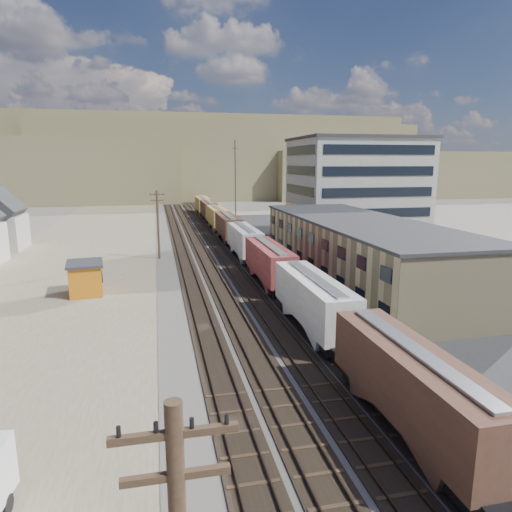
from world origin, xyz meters
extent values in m
plane|color=#6B6356|center=(0.00, 0.00, 0.00)|extent=(300.00, 300.00, 0.00)
cube|color=#4C4742|center=(0.00, 50.00, 0.03)|extent=(18.00, 200.00, 0.06)
cube|color=#73634F|center=(-20.00, 40.00, 0.01)|extent=(24.00, 180.00, 0.03)
cube|color=#232326|center=(22.00, 35.00, 0.02)|extent=(26.00, 120.00, 0.04)
cube|color=black|center=(-5.00, 50.00, 0.10)|extent=(2.60, 200.00, 0.08)
cube|color=#38281E|center=(-5.72, 50.00, 0.22)|extent=(0.08, 200.00, 0.16)
cube|color=#38281E|center=(-4.28, 50.00, 0.22)|extent=(0.08, 200.00, 0.16)
cube|color=black|center=(-2.00, 50.00, 0.10)|extent=(2.60, 200.00, 0.08)
cube|color=#38281E|center=(-2.72, 50.00, 0.22)|extent=(0.08, 200.00, 0.16)
cube|color=#38281E|center=(-1.28, 50.00, 0.22)|extent=(0.08, 200.00, 0.16)
cube|color=black|center=(1.00, 50.00, 0.10)|extent=(2.60, 200.00, 0.08)
cube|color=#38281E|center=(0.28, 50.00, 0.22)|extent=(0.08, 200.00, 0.16)
cube|color=#38281E|center=(1.72, 50.00, 0.22)|extent=(0.08, 200.00, 0.16)
cube|color=black|center=(3.80, 50.00, 0.10)|extent=(2.60, 200.00, 0.08)
cube|color=#38281E|center=(3.08, 50.00, 0.22)|extent=(0.08, 200.00, 0.16)
cube|color=#38281E|center=(4.52, 50.00, 0.22)|extent=(0.08, 200.00, 0.16)
cube|color=black|center=(3.80, -10.85, 0.75)|extent=(2.20, 2.20, 0.90)
cube|color=black|center=(3.80, -0.70, 0.75)|extent=(2.20, 2.20, 0.90)
cube|color=#432B1C|center=(3.80, -5.78, 2.90)|extent=(3.00, 13.34, 3.40)
cube|color=#B7B7B2|center=(3.80, -5.78, 4.68)|extent=(0.90, 12.32, 0.16)
cube|color=black|center=(3.80, 4.35, 0.75)|extent=(2.20, 2.20, 0.90)
cube|color=black|center=(3.80, 14.50, 0.75)|extent=(2.20, 2.20, 0.90)
cube|color=#B4B4A9|center=(3.80, 9.42, 2.90)|extent=(3.00, 13.34, 3.40)
cube|color=#B7B7B2|center=(3.80, 9.42, 4.68)|extent=(0.90, 12.32, 0.16)
cube|color=black|center=(3.80, 19.55, 0.75)|extent=(2.20, 2.20, 0.90)
cube|color=black|center=(3.80, 29.70, 0.75)|extent=(2.20, 2.20, 0.90)
cube|color=maroon|center=(3.80, 24.62, 2.90)|extent=(3.00, 13.34, 3.40)
cube|color=#B7B7B2|center=(3.80, 24.62, 4.68)|extent=(0.90, 12.33, 0.16)
cube|color=black|center=(3.80, 34.75, 0.75)|extent=(2.20, 2.20, 0.90)
cube|color=black|center=(3.80, 44.90, 0.75)|extent=(2.20, 2.20, 0.90)
cube|color=#B4B4A9|center=(3.80, 39.82, 2.90)|extent=(3.00, 13.34, 3.40)
cube|color=#B7B7B2|center=(3.80, 39.82, 4.68)|extent=(0.90, 12.33, 0.16)
cube|color=black|center=(3.80, 49.95, 0.75)|extent=(2.20, 2.20, 0.90)
cube|color=black|center=(3.80, 60.10, 0.75)|extent=(2.20, 2.20, 0.90)
cube|color=#432B1C|center=(3.80, 55.02, 2.90)|extent=(3.00, 13.34, 3.40)
cube|color=#B7B7B2|center=(3.80, 55.02, 4.68)|extent=(0.90, 12.33, 0.16)
cube|color=black|center=(3.80, 65.15, 0.75)|extent=(2.20, 2.20, 0.90)
cube|color=black|center=(3.80, 75.30, 0.75)|extent=(2.20, 2.20, 0.90)
cube|color=#A3822B|center=(3.80, 70.22, 2.90)|extent=(3.00, 13.34, 3.40)
cube|color=#B7B7B2|center=(3.80, 70.22, 4.68)|extent=(0.90, 12.32, 0.16)
cube|color=black|center=(3.80, 80.35, 0.75)|extent=(2.20, 2.20, 0.90)
cube|color=black|center=(3.80, 90.50, 0.75)|extent=(2.20, 2.20, 0.90)
cube|color=#432B1C|center=(3.80, 85.42, 2.90)|extent=(3.00, 13.34, 3.40)
cube|color=#B7B7B2|center=(3.80, 85.42, 4.68)|extent=(0.90, 12.32, 0.16)
cube|color=black|center=(3.80, 95.55, 0.75)|extent=(2.20, 2.20, 0.90)
cube|color=black|center=(3.80, 105.70, 0.75)|extent=(2.20, 2.20, 0.90)
cube|color=#A3822B|center=(3.80, 100.62, 2.90)|extent=(3.00, 13.34, 3.40)
cube|color=#B7B7B2|center=(3.80, 100.62, 4.68)|extent=(0.90, 12.32, 0.16)
cube|color=tan|center=(15.00, 25.00, 3.50)|extent=(12.00, 40.00, 7.00)
cube|color=#2D2D30|center=(15.00, 25.00, 7.10)|extent=(12.40, 40.40, 0.30)
cube|color=black|center=(8.95, 25.00, 2.20)|extent=(0.12, 36.00, 1.20)
cube|color=black|center=(8.95, 25.00, 5.20)|extent=(0.12, 36.00, 1.20)
cube|color=#9E998E|center=(28.00, 55.00, 9.00)|extent=(22.00, 18.00, 18.00)
cube|color=#2D2D30|center=(28.00, 55.00, 18.20)|extent=(22.60, 18.60, 0.50)
cube|color=black|center=(16.95, 55.00, 9.00)|extent=(0.12, 16.00, 16.00)
cube|color=black|center=(28.00, 45.95, 9.00)|extent=(20.00, 0.12, 16.00)
cube|color=#382619|center=(-8.50, -18.00, 9.40)|extent=(2.20, 0.14, 0.14)
cube|color=#382619|center=(-8.50, -18.00, 8.60)|extent=(1.90, 0.14, 0.14)
cylinder|color=black|center=(-7.90, -18.00, 9.55)|extent=(0.08, 0.08, 0.22)
cylinder|color=#382619|center=(-8.50, 42.00, 5.00)|extent=(0.32, 0.32, 10.00)
cube|color=#382619|center=(-8.50, 42.00, 9.40)|extent=(2.20, 0.14, 0.14)
cube|color=#382619|center=(-8.50, 42.00, 8.60)|extent=(1.90, 0.14, 0.14)
cylinder|color=black|center=(-7.90, 42.00, 9.55)|extent=(0.08, 0.08, 0.22)
cylinder|color=black|center=(6.00, 60.00, 9.00)|extent=(0.16, 0.16, 18.00)
cube|color=black|center=(6.00, 60.00, 16.50)|extent=(1.20, 0.08, 0.08)
cube|color=brown|center=(-60.00, 150.00, 11.00)|extent=(120.00, 40.00, 22.00)
cube|color=brown|center=(20.00, 160.00, 14.00)|extent=(140.00, 45.00, 28.00)
cube|color=brown|center=(90.00, 150.00, 9.00)|extent=(110.00, 38.00, 18.00)
cube|color=brown|center=(-10.00, 180.00, 16.00)|extent=(200.00, 60.00, 32.00)
cylinder|color=black|center=(-15.06, -7.39, 0.42)|extent=(0.36, 0.86, 0.84)
cube|color=orange|center=(-16.39, 25.16, 1.63)|extent=(3.77, 4.71, 3.26)
cube|color=#2D2D30|center=(-16.39, 25.16, 3.36)|extent=(4.25, 5.19, 0.27)
cube|color=black|center=(-14.72, 25.37, 1.74)|extent=(0.24, 1.09, 1.09)
imported|color=#99220E|center=(19.63, 7.19, 0.71)|extent=(2.32, 4.38, 1.42)
imported|color=navy|center=(25.56, 59.82, 0.71)|extent=(5.44, 5.12, 1.42)
imported|color=white|center=(33.58, 43.83, 0.77)|extent=(2.88, 4.83, 1.54)
camera|label=1|loc=(-8.63, -25.10, 13.92)|focal=32.00mm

